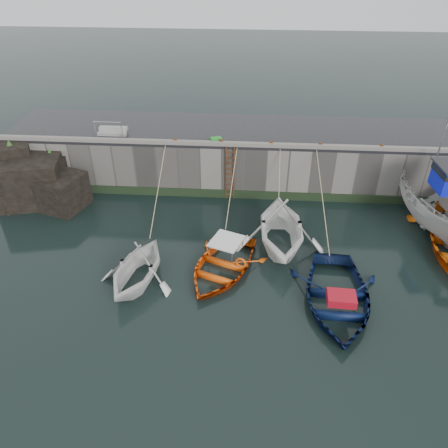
# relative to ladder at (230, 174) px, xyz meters

# --- Properties ---
(ground) EXTENTS (120.00, 120.00, 0.00)m
(ground) POSITION_rel_ladder_xyz_m (2.00, -9.91, -1.59)
(ground) COLOR black
(ground) RESTS_ON ground
(quay_back) EXTENTS (30.00, 5.00, 3.00)m
(quay_back) POSITION_rel_ladder_xyz_m (2.00, 2.59, -0.09)
(quay_back) COLOR slate
(quay_back) RESTS_ON ground
(road_back) EXTENTS (30.00, 5.00, 0.16)m
(road_back) POSITION_rel_ladder_xyz_m (2.00, 2.59, 1.49)
(road_back) COLOR black
(road_back) RESTS_ON quay_back
(kerb_back) EXTENTS (30.00, 0.30, 0.20)m
(kerb_back) POSITION_rel_ladder_xyz_m (2.00, 0.24, 1.67)
(kerb_back) COLOR slate
(kerb_back) RESTS_ON road_back
(algae_back) EXTENTS (30.00, 0.08, 0.50)m
(algae_back) POSITION_rel_ladder_xyz_m (2.00, 0.05, -1.34)
(algae_back) COLOR black
(algae_back) RESTS_ON ground
(rock_outcrop) EXTENTS (5.85, 4.24, 3.41)m
(rock_outcrop) POSITION_rel_ladder_xyz_m (-10.92, -0.80, -0.33)
(rock_outcrop) COLOR black
(rock_outcrop) RESTS_ON ground
(ladder) EXTENTS (0.51, 0.08, 3.20)m
(ladder) POSITION_rel_ladder_xyz_m (0.00, 0.00, 0.00)
(ladder) COLOR #3F1E0F
(ladder) RESTS_ON ground
(boat_near_white) EXTENTS (4.37, 4.81, 2.19)m
(boat_near_white) POSITION_rel_ladder_xyz_m (-3.57, -7.39, -1.59)
(boat_near_white) COLOR white
(boat_near_white) RESTS_ON ground
(boat_near_white_rope) EXTENTS (0.04, 5.61, 3.10)m
(boat_near_white_rope) POSITION_rel_ladder_xyz_m (-3.57, -2.40, -1.59)
(boat_near_white_rope) COLOR tan
(boat_near_white_rope) RESTS_ON ground
(boat_near_blue) EXTENTS (4.99, 5.79, 1.01)m
(boat_near_blue) POSITION_rel_ladder_xyz_m (0.02, -6.35, -1.59)
(boat_near_blue) COLOR #EF540C
(boat_near_blue) RESTS_ON ground
(boat_near_blue_rope) EXTENTS (0.04, 4.72, 3.10)m
(boat_near_blue_rope) POSITION_rel_ladder_xyz_m (0.02, -1.88, -1.59)
(boat_near_blue_rope) COLOR tan
(boat_near_blue_rope) RESTS_ON ground
(boat_near_blacktrim) EXTENTS (4.73, 5.43, 2.77)m
(boat_near_blacktrim) POSITION_rel_ladder_xyz_m (2.70, -4.30, -1.59)
(boat_near_blacktrim) COLOR white
(boat_near_blacktrim) RESTS_ON ground
(boat_near_blacktrim_rope) EXTENTS (0.04, 3.21, 3.10)m
(boat_near_blacktrim_rope) POSITION_rel_ladder_xyz_m (2.70, -0.86, -1.59)
(boat_near_blacktrim_rope) COLOR tan
(boat_near_blacktrim_rope) RESTS_ON ground
(boat_near_navy) EXTENTS (4.25, 5.76, 1.15)m
(boat_near_navy) POSITION_rel_ladder_xyz_m (4.90, -8.14, -1.59)
(boat_near_navy) COLOR #091539
(boat_near_navy) RESTS_ON ground
(boat_near_navy_rope) EXTENTS (0.04, 6.28, 3.10)m
(boat_near_navy_rope) POSITION_rel_ladder_xyz_m (4.90, -2.78, -1.59)
(boat_near_navy_rope) COLOR tan
(boat_near_navy_rope) RESTS_ON ground
(boat_far_white) EXTENTS (3.31, 7.34, 5.75)m
(boat_far_white) POSITION_rel_ladder_xyz_m (10.68, -1.85, -0.44)
(boat_far_white) COLOR silver
(boat_far_white) RESTS_ON ground
(fish_crate) EXTENTS (0.68, 0.55, 0.29)m
(fish_crate) POSITION_rel_ladder_xyz_m (-0.79, 0.56, 1.71)
(fish_crate) COLOR #198C1F
(fish_crate) RESTS_ON road_back
(railing) EXTENTS (1.60, 1.05, 1.00)m
(railing) POSITION_rel_ladder_xyz_m (-6.75, 1.33, 1.77)
(railing) COLOR #A5A8AD
(railing) RESTS_ON road_back
(bollard_a) EXTENTS (0.18, 0.18, 0.28)m
(bollard_a) POSITION_rel_ladder_xyz_m (-3.00, 0.34, 1.71)
(bollard_a) COLOR #3F1E0F
(bollard_a) RESTS_ON road_back
(bollard_b) EXTENTS (0.18, 0.18, 0.28)m
(bollard_b) POSITION_rel_ladder_xyz_m (-0.50, 0.34, 1.71)
(bollard_b) COLOR #3F1E0F
(bollard_b) RESTS_ON road_back
(bollard_c) EXTENTS (0.18, 0.18, 0.28)m
(bollard_c) POSITION_rel_ladder_xyz_m (2.20, 0.34, 1.71)
(bollard_c) COLOR #3F1E0F
(bollard_c) RESTS_ON road_back
(bollard_d) EXTENTS (0.18, 0.18, 0.28)m
(bollard_d) POSITION_rel_ladder_xyz_m (4.80, 0.34, 1.71)
(bollard_d) COLOR #3F1E0F
(bollard_d) RESTS_ON road_back
(bollard_e) EXTENTS (0.18, 0.18, 0.28)m
(bollard_e) POSITION_rel_ladder_xyz_m (8.00, 0.34, 1.71)
(bollard_e) COLOR #3F1E0F
(bollard_e) RESTS_ON road_back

